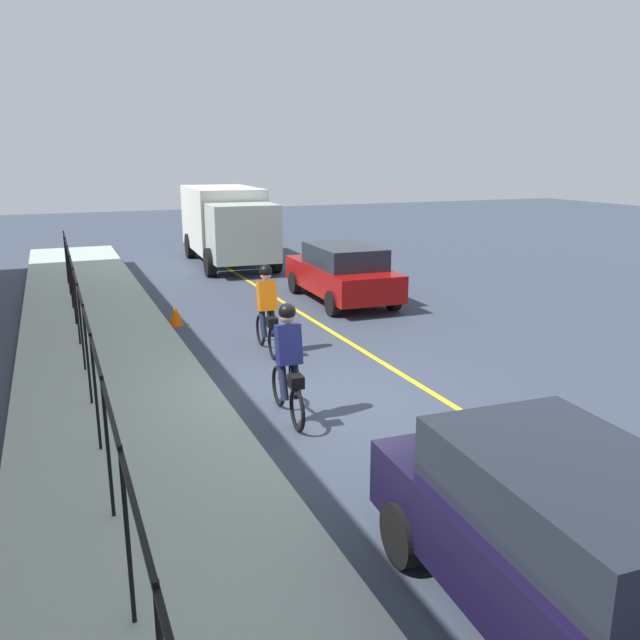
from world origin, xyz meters
The scene contains 10 objects.
ground_plane centered at (0.00, 0.00, 0.00)m, with size 80.00×80.00×0.00m, color #353E4E.
lane_line_centre centered at (0.00, -1.60, 0.00)m, with size 36.00×0.12×0.01m, color yellow.
sidewalk centered at (0.00, 3.40, 0.07)m, with size 40.00×3.20×0.15m, color #A2B0A5.
iron_fence centered at (1.00, 3.80, 1.33)m, with size 21.21×0.04×1.60m.
cyclist_lead centered at (2.91, 0.26, 0.91)m, with size 1.71×0.38×1.83m.
cyclist_follow centered at (-0.47, 1.04, 0.91)m, with size 1.71×0.38×1.83m.
patrol_sedan centered at (6.67, -3.13, 0.82)m, with size 4.46×2.05×1.58m.
parked_sedan_rear centered at (-5.76, 0.46, 0.82)m, with size 4.49×2.12×1.58m.
box_truck_background centered at (14.27, -1.90, 1.55)m, with size 6.82×2.81×2.78m.
traffic_cone_near centered at (5.84, 1.60, 0.25)m, with size 0.36×0.36×0.49m, color #F75305.
Camera 1 is at (-9.09, 4.13, 3.92)m, focal length 35.97 mm.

